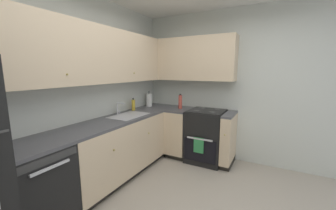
{
  "coord_description": "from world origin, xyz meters",
  "views": [
    {
      "loc": [
        -1.76,
        -0.63,
        1.61
      ],
      "look_at": [
        1.01,
        0.86,
        1.07
      ],
      "focal_mm": 21.7,
      "sensor_mm": 36.0,
      "label": 1
    }
  ],
  "objects_px": {
    "dishwasher": "(34,190)",
    "oil_bottle": "(180,102)",
    "soap_bottle": "(133,105)",
    "paper_towel_roll": "(149,100)",
    "oven_range": "(206,135)"
  },
  "relations": [
    {
      "from": "dishwasher",
      "to": "oil_bottle",
      "type": "distance_m",
      "value": 2.5
    },
    {
      "from": "dishwasher",
      "to": "soap_bottle",
      "type": "height_order",
      "value": "soap_bottle"
    },
    {
      "from": "oven_range",
      "to": "oil_bottle",
      "type": "height_order",
      "value": "oil_bottle"
    },
    {
      "from": "dishwasher",
      "to": "paper_towel_roll",
      "type": "relative_size",
      "value": 2.81
    },
    {
      "from": "oven_range",
      "to": "paper_towel_roll",
      "type": "height_order",
      "value": "paper_towel_roll"
    },
    {
      "from": "oven_range",
      "to": "dishwasher",
      "type": "bearing_deg",
      "value": 157.58
    },
    {
      "from": "dishwasher",
      "to": "oven_range",
      "type": "relative_size",
      "value": 0.83
    },
    {
      "from": "paper_towel_roll",
      "to": "oil_bottle",
      "type": "xyz_separation_m",
      "value": [
        0.07,
        -0.64,
        0.0
      ]
    },
    {
      "from": "dishwasher",
      "to": "oven_range",
      "type": "bearing_deg",
      "value": -22.42
    },
    {
      "from": "dishwasher",
      "to": "oven_range",
      "type": "distance_m",
      "value": 2.59
    },
    {
      "from": "oven_range",
      "to": "soap_bottle",
      "type": "distance_m",
      "value": 1.41
    },
    {
      "from": "soap_bottle",
      "to": "oil_bottle",
      "type": "relative_size",
      "value": 0.8
    },
    {
      "from": "soap_bottle",
      "to": "paper_towel_roll",
      "type": "bearing_deg",
      "value": -2.42
    },
    {
      "from": "oven_range",
      "to": "soap_bottle",
      "type": "xyz_separation_m",
      "value": [
        -0.56,
        1.17,
        0.54
      ]
    },
    {
      "from": "soap_bottle",
      "to": "oven_range",
      "type": "bearing_deg",
      "value": -64.37
    }
  ]
}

